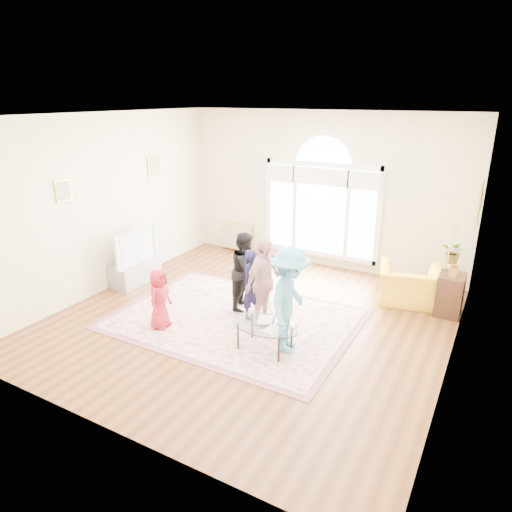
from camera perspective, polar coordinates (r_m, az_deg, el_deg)
The scene contains 18 objects.
ground at distance 7.52m, azimuth -0.71°, elevation -7.97°, with size 6.00×6.00×0.00m, color #542E15.
room_shell at distance 9.43m, azimuth 7.95°, elevation 7.68°, with size 6.00×6.00×6.00m.
area_rug at distance 7.52m, azimuth -2.69°, elevation -7.91°, with size 3.60×2.60×0.02m, color beige.
rug_border at distance 7.52m, azimuth -2.69°, elevation -7.93°, with size 3.80×2.80×0.01m, color #8E5460.
tv_console at distance 9.20m, azimuth -14.81°, elevation -1.94°, with size 0.45×1.00×0.42m, color #96989E.
television at distance 9.01m, azimuth -15.07°, elevation 1.24°, with size 0.17×1.14×0.66m.
coffee_table at distance 6.50m, azimuth 1.12°, elevation -8.67°, with size 1.07×0.71×0.54m.
armchair at distance 8.41m, azimuth 18.63°, elevation -3.50°, with size 1.02×0.89×0.66m, color yellow.
side_cabinet at distance 8.22m, azimuth 23.07°, elevation -4.46°, with size 0.40×0.50×0.70m, color black.
floor_lamp at distance 8.16m, azimuth 23.20°, elevation 2.34°, with size 0.29×0.29×1.51m.
plant_pedestal at distance 8.78m, azimuth 23.04°, elevation -2.96°, with size 0.20×0.20×0.70m, color white.
potted_plant at distance 8.60m, azimuth 23.52°, elevation 0.46°, with size 0.37×0.32×0.41m, color #33722D.
leaning_picture at distance 10.78m, azimuth -2.42°, elevation 0.70°, with size 0.80×0.05×0.62m, color tan.
child_red at distance 7.22m, azimuth -11.97°, elevation -5.21°, with size 0.47×0.31×0.97m, color #AE202E.
child_navy at distance 7.29m, azimuth -0.38°, elevation -3.63°, with size 0.43×0.28×1.17m, color #151535.
child_black at distance 7.65m, azimuth -1.28°, elevation -1.85°, with size 0.65×0.50×1.33m, color black.
child_pink at distance 7.04m, azimuth 0.90°, elevation -3.35°, with size 0.84×0.35×1.43m, color #CD8F93.
child_blue at distance 6.35m, azimuth 4.22°, elevation -5.54°, with size 0.99×0.57×1.53m, color #4DA1CB.
Camera 1 is at (3.33, -5.79, 3.47)m, focal length 32.00 mm.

